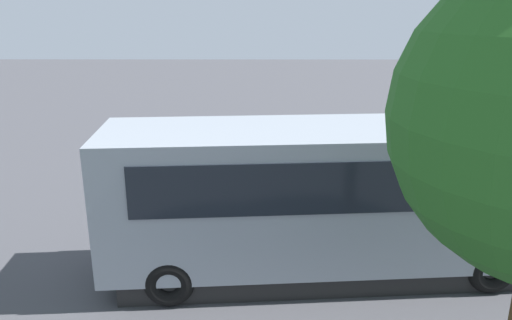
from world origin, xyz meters
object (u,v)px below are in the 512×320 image
object	(u,v)px
spectator_centre	(261,182)
spectator_left	(303,181)
tour_bus	(324,201)
spectator_far_left	(344,184)
parked_motorcycle_silver	(315,211)
stunt_motorcycle	(168,142)

from	to	relation	value
spectator_centre	spectator_left	bearing A→B (deg)	-173.73
tour_bus	spectator_far_left	xyz separation A→B (m)	(-0.93, -2.85, -0.64)
spectator_left	parked_motorcycle_silver	bearing A→B (deg)	110.71
tour_bus	spectator_centre	bearing A→B (deg)	-64.60
tour_bus	spectator_centre	world-z (taller)	tour_bus
spectator_left	spectator_centre	world-z (taller)	spectator_centre
spectator_left	spectator_centre	distance (m)	1.14
spectator_far_left	spectator_centre	xyz separation A→B (m)	(2.26, 0.06, 0.07)
parked_motorcycle_silver	stunt_motorcycle	world-z (taller)	stunt_motorcycle
parked_motorcycle_silver	spectator_centre	bearing A→B (deg)	-23.06
tour_bus	spectator_left	xyz separation A→B (m)	(0.19, -2.91, -0.58)
spectator_far_left	spectator_left	xyz separation A→B (m)	(1.13, -0.06, 0.06)
tour_bus	stunt_motorcycle	distance (m)	8.46
spectator_centre	parked_motorcycle_silver	distance (m)	1.63
tour_bus	spectator_far_left	bearing A→B (deg)	-108.17
tour_bus	spectator_centre	distance (m)	3.13
spectator_far_left	spectator_left	bearing A→B (deg)	-3.08
parked_motorcycle_silver	spectator_left	bearing A→B (deg)	-69.29
parked_motorcycle_silver	stunt_motorcycle	bearing A→B (deg)	-46.25
spectator_far_left	stunt_motorcycle	size ratio (longest dim) A/B	0.84
tour_bus	spectator_left	distance (m)	2.97
spectator_far_left	parked_motorcycle_silver	bearing A→B (deg)	37.78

